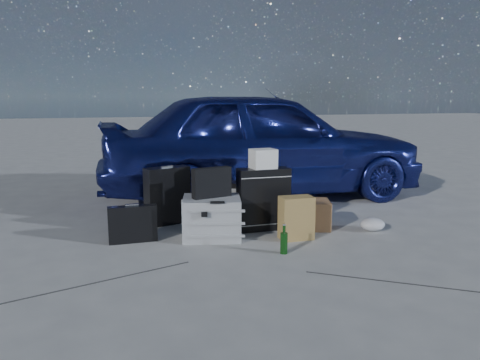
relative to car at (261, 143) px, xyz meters
name	(u,v)px	position (x,y,z in m)	size (l,w,h in m)	color
ground	(251,248)	(-0.87, -2.24, -0.78)	(60.00, 60.00, 0.00)	#A6A6A2
car	(261,143)	(0.00, 0.00, 0.00)	(1.84, 4.58, 1.56)	navy
pelican_case	(212,218)	(-1.16, -1.81, -0.57)	(0.58, 0.48, 0.42)	#AAADB0
laptop_bag	(212,183)	(-1.16, -1.79, -0.20)	(0.41, 0.10, 0.31)	black
briefcase	(133,224)	(-1.96, -1.73, -0.59)	(0.48, 0.11, 0.37)	black
suitcase_left	(167,196)	(-1.52, -1.14, -0.45)	(0.50, 0.18, 0.66)	black
suitcase_right	(263,199)	(-0.55, -1.67, -0.44)	(0.57, 0.20, 0.68)	black
white_carton	(263,159)	(-0.55, -1.65, 0.00)	(0.26, 0.21, 0.21)	silver
duffel_bag	(238,206)	(-0.70, -1.18, -0.62)	(0.64, 0.28, 0.32)	black
flat_box_white	(237,190)	(-0.70, -1.17, -0.42)	(0.41, 0.31, 0.07)	silver
flat_box_black	(238,184)	(-0.70, -1.19, -0.36)	(0.29, 0.20, 0.06)	black
kraft_bag	(296,218)	(-0.34, -2.10, -0.56)	(0.33, 0.20, 0.44)	#9F7E45
cardboard_box	(310,214)	(-0.03, -1.77, -0.63)	(0.42, 0.36, 0.31)	olive
plastic_bag	(373,224)	(0.57, -2.07, -0.71)	(0.26, 0.23, 0.15)	#BABBC1
green_bottle	(284,239)	(-0.63, -2.49, -0.64)	(0.07, 0.07, 0.27)	#0B330C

